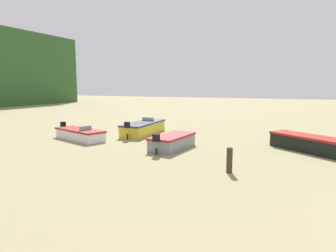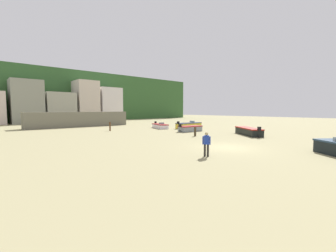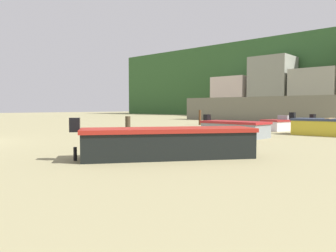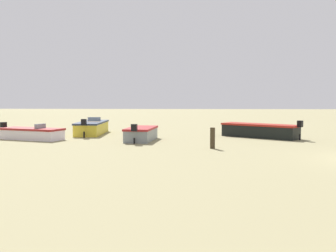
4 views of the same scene
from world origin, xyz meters
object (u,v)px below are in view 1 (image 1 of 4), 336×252
Objects in this scene: boat_grey_2 at (172,142)px; boat_white_1 at (80,134)px; mooring_post_mid_beach at (229,160)px; boat_black_4 at (314,144)px; boat_yellow_5 at (144,128)px.

boat_white_1 is at bearing -176.27° from boat_grey_2.
boat_grey_2 is at bearing 106.89° from boat_white_1.
mooring_post_mid_beach is (-3.76, -11.10, 0.16)m from boat_white_1.
boat_black_4 is 0.94× the size of boat_yellow_5.
mooring_post_mid_beach is at bearing 89.87° from boat_white_1.
boat_grey_2 reaches higher than mooring_post_mid_beach.
boat_grey_2 is at bearing -47.51° from boat_yellow_5.
boat_grey_2 is 0.72× the size of boat_yellow_5.
boat_yellow_5 is (1.85, 11.68, 0.01)m from boat_black_4.
boat_grey_2 is 5.75m from boat_yellow_5.
boat_yellow_5 is at bearing 140.75° from boat_grey_2.
mooring_post_mid_beach is at bearing -45.63° from boat_yellow_5.
boat_yellow_5 is at bearing 161.48° from boat_white_1.
boat_white_1 is 11.72m from mooring_post_mid_beach.
mooring_post_mid_beach is (-7.59, -8.20, 0.07)m from boat_yellow_5.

